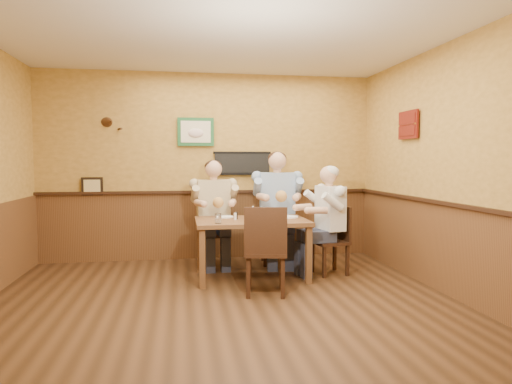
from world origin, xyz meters
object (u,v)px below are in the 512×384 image
water_glass_mid (272,217)px  chair_back_left (214,233)px  chair_back_right (277,229)px  chair_near_side (266,250)px  diner_white_elder (330,226)px  salt_shaker (235,216)px  chair_right_end (330,240)px  water_glass_left (218,218)px  diner_blue_polo (277,214)px  cola_tumbler (280,216)px  hot_sauce_bottle (253,214)px  diner_tan_shirt (213,219)px  dining_table (251,227)px  pepper_shaker (236,216)px

water_glass_mid → chair_back_left: bearing=120.3°
chair_back_right → water_glass_mid: (-0.28, -1.05, 0.30)m
water_glass_mid → chair_near_side: bearing=-111.0°
diner_white_elder → salt_shaker: 1.26m
chair_right_end → water_glass_left: bearing=-88.1°
diner_blue_polo → cola_tumbler: size_ratio=15.13×
chair_right_end → hot_sauce_bottle: bearing=-94.1°
hot_sauce_bottle → diner_tan_shirt: bearing=116.9°
chair_right_end → water_glass_mid: (-0.84, -0.34, 0.36)m
chair_near_side → salt_shaker: (-0.26, 0.70, 0.29)m
chair_back_right → chair_right_end: bearing=-46.4°
dining_table → chair_back_left: (-0.43, 0.77, -0.19)m
dining_table → hot_sauce_bottle: hot_sauce_bottle is taller
chair_right_end → diner_white_elder: 0.19m
diner_white_elder → pepper_shaker: bearing=-101.2°
diner_white_elder → water_glass_left: diner_white_elder is taller
diner_blue_polo → dining_table: bearing=-117.7°
chair_back_right → pepper_shaker: chair_back_right is taller
water_glass_left → water_glass_mid: (0.65, -0.02, 0.00)m
cola_tumbler → hot_sauce_bottle: hot_sauce_bottle is taller
diner_white_elder → water_glass_mid: (-0.84, -0.34, 0.17)m
water_glass_mid → diner_blue_polo: bearing=74.9°
chair_right_end → hot_sauce_bottle: 1.11m
dining_table → chair_near_side: 0.73m
chair_back_right → hot_sauce_bottle: 1.00m
cola_tumbler → diner_white_elder: bearing=13.5°
chair_near_side → water_glass_left: bearing=-30.1°
water_glass_left → chair_back_left: bearing=89.0°
diner_blue_polo → water_glass_left: size_ratio=12.21×
dining_table → water_glass_mid: size_ratio=11.23×
salt_shaker → pepper_shaker: 0.06m
chair_back_right → chair_near_side: 1.51m
dining_table → water_glass_left: 0.55m
diner_tan_shirt → diner_blue_polo: (0.91, -0.03, 0.06)m
chair_near_side → cola_tumbler: 0.70m
salt_shaker → chair_back_right: bearing=47.1°
chair_right_end → water_glass_left: size_ratio=7.52×
chair_right_end → hot_sauce_bottle: hot_sauce_bottle is taller
chair_near_side → diner_blue_polo: size_ratio=0.69×
chair_right_end → chair_back_left: bearing=-126.9°
chair_right_end → cola_tumbler: (-0.71, -0.17, 0.35)m
dining_table → diner_blue_polo: size_ratio=0.96×
salt_shaker → water_glass_mid: bearing=-36.2°
chair_back_left → chair_back_right: 0.91m
hot_sauce_bottle → chair_back_left: bearing=116.9°
diner_blue_polo → pepper_shaker: bearing=-128.9°
chair_back_right → diner_tan_shirt: bearing=-176.3°
salt_shaker → diner_blue_polo: bearing=47.1°
salt_shaker → cola_tumbler: bearing=-14.1°
chair_near_side → cola_tumbler: (0.28, 0.57, 0.30)m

